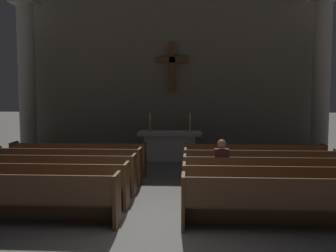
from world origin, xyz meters
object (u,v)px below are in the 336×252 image
at_px(pew_right_row_4, 261,168).
at_px(lone_worshipper, 221,167).
at_px(pew_right_row_1, 294,203).
at_px(pew_right_row_3, 269,177).
at_px(candlestick_left, 150,125).
at_px(column_left_third, 27,82).
at_px(pew_left_row_2, 35,185).
at_px(column_right_third, 321,81).
at_px(pew_left_row_4, 67,166).
at_px(candlestick_right, 190,126).
at_px(pew_right_row_2, 280,188).
at_px(pew_right_row_5, 254,161).
at_px(pew_left_row_1, 12,198).
at_px(pew_left_row_5, 79,159).
at_px(altar, 170,145).
at_px(pew_left_row_3, 53,174).

relative_size(pew_right_row_4, lone_worshipper, 2.90).
distance_m(pew_right_row_1, pew_right_row_3, 2.00).
bearing_deg(candlestick_left, lone_worshipper, -65.40).
bearing_deg(candlestick_left, pew_right_row_4, -48.87).
bearing_deg(lone_worshipper, pew_right_row_3, -2.09).
bearing_deg(column_left_third, candlestick_left, -6.19).
distance_m(pew_left_row_2, candlestick_left, 5.94).
distance_m(column_left_third, column_right_third, 10.57).
height_order(pew_left_row_4, lone_worshipper, lone_worshipper).
height_order(column_left_third, candlestick_right, column_left_third).
bearing_deg(pew_right_row_2, pew_right_row_5, 90.00).
distance_m(pew_right_row_4, column_left_third, 9.08).
bearing_deg(pew_left_row_1, pew_left_row_5, 90.00).
relative_size(pew_right_row_5, lone_worshipper, 2.90).
bearing_deg(candlestick_left, altar, 0.00).
height_order(pew_left_row_4, pew_right_row_2, same).
bearing_deg(column_left_third, pew_right_row_5, -21.95).
height_order(pew_right_row_1, pew_right_row_5, same).
xyz_separation_m(pew_right_row_5, lone_worshipper, (-1.07, -1.96, 0.22)).
bearing_deg(pew_right_row_1, altar, 110.42).
relative_size(pew_right_row_1, lone_worshipper, 2.90).
distance_m(pew_right_row_1, candlestick_left, 7.38).
relative_size(column_left_third, lone_worshipper, 4.33).
bearing_deg(pew_left_row_2, column_right_third, 38.31).
distance_m(pew_left_row_2, pew_left_row_4, 2.00).
xyz_separation_m(pew_left_row_1, lone_worshipper, (3.87, 2.04, 0.22)).
bearing_deg(pew_right_row_2, column_right_third, 65.30).
height_order(pew_right_row_2, lone_worshipper, lone_worshipper).
bearing_deg(pew_left_row_5, pew_left_row_4, -90.00).
xyz_separation_m(altar, lone_worshipper, (1.40, -4.59, 0.16)).
xyz_separation_m(pew_left_row_4, column_right_third, (7.75, 4.12, 2.29)).
bearing_deg(candlestick_left, pew_left_row_4, -115.98).
height_order(pew_left_row_4, pew_right_row_3, same).
bearing_deg(pew_left_row_2, pew_right_row_1, -11.46).
bearing_deg(altar, pew_right_row_1, -69.58).
xyz_separation_m(pew_left_row_2, candlestick_right, (3.17, 5.63, 0.74)).
bearing_deg(candlestick_left, pew_right_row_2, -60.62).
bearing_deg(pew_right_row_1, column_left_third, 137.42).
bearing_deg(column_right_third, pew_right_row_4, -124.33).
distance_m(pew_left_row_4, pew_right_row_5, 5.04).
height_order(pew_right_row_2, column_left_third, column_left_third).
distance_m(pew_left_row_5, candlestick_left, 3.25).
xyz_separation_m(pew_right_row_2, pew_right_row_3, (0.00, 1.00, 0.00)).
relative_size(pew_left_row_3, pew_right_row_3, 1.00).
bearing_deg(pew_right_row_3, candlestick_right, 110.91).
distance_m(pew_right_row_4, candlestick_right, 4.10).
distance_m(pew_left_row_4, lone_worshipper, 3.99).
bearing_deg(column_left_third, altar, -5.37).
bearing_deg(pew_right_row_2, candlestick_left, 119.38).
bearing_deg(pew_left_row_1, pew_right_row_5, 39.03).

